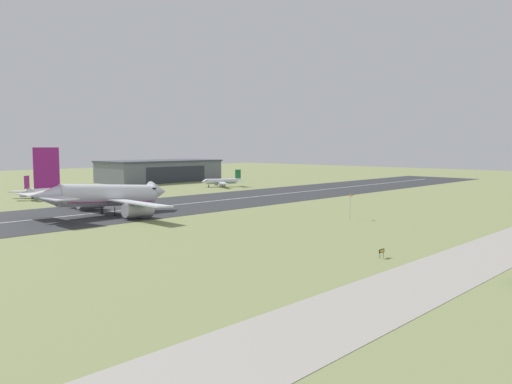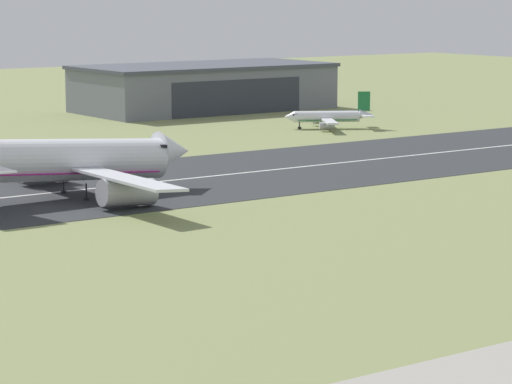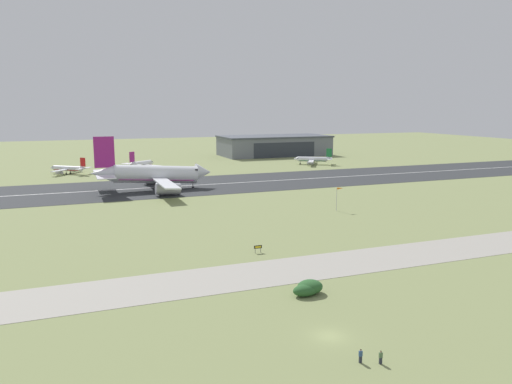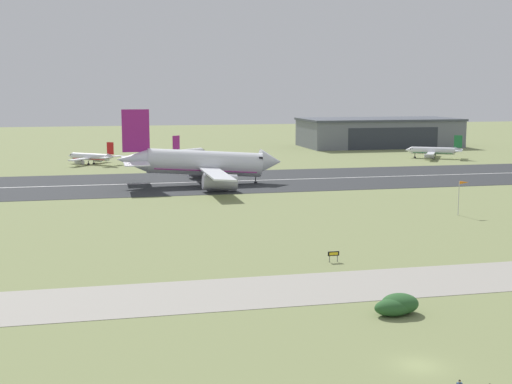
% 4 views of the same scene
% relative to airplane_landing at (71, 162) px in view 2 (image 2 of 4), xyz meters
% --- Properties ---
extents(ground_plane, '(709.45, 709.45, 0.00)m').
position_rel_airplane_landing_xyz_m(ground_plane, '(0.73, -58.76, -5.38)').
color(ground_plane, '#7A8451').
extents(runway_strip, '(469.45, 45.82, 0.06)m').
position_rel_airplane_landing_xyz_m(runway_strip, '(0.73, 5.33, -5.35)').
color(runway_strip, '#2B2D30').
rests_on(runway_strip, ground_plane).
extents(runway_centreline, '(422.50, 0.70, 0.01)m').
position_rel_airplane_landing_xyz_m(runway_centreline, '(0.73, 5.33, -5.32)').
color(runway_centreline, silver).
rests_on(runway_centreline, runway_strip).
extents(hangar_building, '(65.16, 31.71, 11.87)m').
position_rel_airplane_landing_xyz_m(hangar_building, '(90.52, 103.15, 0.57)').
color(hangar_building, slate).
rests_on(hangar_building, ground_plane).
extents(airplane_landing, '(42.44, 54.68, 19.28)m').
position_rel_airplane_landing_xyz_m(airplane_landing, '(0.00, 0.00, 0.00)').
color(airplane_landing, silver).
rests_on(airplane_landing, ground_plane).
extents(airplane_parked_centre, '(20.16, 21.30, 8.28)m').
position_rel_airplane_landing_xyz_m(airplane_parked_centre, '(89.31, 50.35, -2.77)').
color(airplane_parked_centre, silver).
rests_on(airplane_parked_centre, ground_plane).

